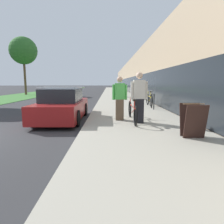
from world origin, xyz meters
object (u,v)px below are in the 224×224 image
(person_bystander, at_px, (120,98))
(person_rider, at_px, (139,98))
(tandem_bicycle, at_px, (132,111))
(street_tree_far, at_px, (23,51))
(sandwich_board_sign, at_px, (193,120))
(bike_rack_hoop, at_px, (153,100))
(parked_sedan_curbside, at_px, (62,106))
(cruiser_bike_nearest, at_px, (149,100))

(person_bystander, bearing_deg, person_rider, -38.88)
(tandem_bicycle, relative_size, street_tree_far, 0.34)
(sandwich_board_sign, relative_size, street_tree_far, 0.12)
(tandem_bicycle, distance_m, street_tree_far, 23.12)
(bike_rack_hoop, xyz_separation_m, parked_sedan_curbside, (-4.36, -2.50, -0.05))
(bike_rack_hoop, height_order, parked_sedan_curbside, parked_sedan_curbside)
(street_tree_far, bearing_deg, tandem_bicycle, -58.29)
(person_rider, relative_size, sandwich_board_sign, 1.99)
(person_bystander, height_order, parked_sedan_curbside, person_bystander)
(tandem_bicycle, distance_m, sandwich_board_sign, 2.63)
(tandem_bicycle, bearing_deg, person_rider, -58.48)
(tandem_bicycle, height_order, bike_rack_hoop, tandem_bicycle)
(tandem_bicycle, xyz_separation_m, person_bystander, (-0.47, 0.22, 0.47))
(person_rider, xyz_separation_m, person_bystander, (-0.66, 0.53, -0.07))
(cruiser_bike_nearest, xyz_separation_m, sandwich_board_sign, (-0.31, -7.23, 0.06))
(person_rider, height_order, parked_sedan_curbside, person_rider)
(tandem_bicycle, height_order, person_rider, person_rider)
(person_bystander, height_order, bike_rack_hoop, person_bystander)
(tandem_bicycle, relative_size, bike_rack_hoop, 2.93)
(tandem_bicycle, relative_size, cruiser_bike_nearest, 1.37)
(parked_sedan_curbside, bearing_deg, person_rider, -23.38)
(cruiser_bike_nearest, bearing_deg, person_bystander, -113.89)
(cruiser_bike_nearest, distance_m, parked_sedan_curbside, 5.98)
(person_rider, bearing_deg, sandwich_board_sign, -59.78)
(person_bystander, relative_size, cruiser_bike_nearest, 0.92)
(person_rider, relative_size, parked_sedan_curbside, 0.44)
(bike_rack_hoop, bearing_deg, sandwich_board_sign, -91.98)
(bike_rack_hoop, xyz_separation_m, street_tree_far, (-13.38, 15.68, 4.96))
(person_rider, distance_m, street_tree_far, 23.36)
(person_bystander, relative_size, parked_sedan_curbside, 0.41)
(street_tree_far, bearing_deg, cruiser_bike_nearest, -46.52)
(person_bystander, height_order, sandwich_board_sign, person_bystander)
(person_bystander, height_order, street_tree_far, street_tree_far)
(tandem_bicycle, height_order, street_tree_far, street_tree_far)
(person_bystander, bearing_deg, bike_rack_hoop, 58.67)
(cruiser_bike_nearest, distance_m, sandwich_board_sign, 7.23)
(sandwich_board_sign, relative_size, parked_sedan_curbside, 0.22)
(tandem_bicycle, distance_m, person_bystander, 0.70)
(cruiser_bike_nearest, xyz_separation_m, parked_sedan_curbside, (-4.47, -3.97, 0.07))
(person_rider, bearing_deg, cruiser_bike_nearest, 74.71)
(person_rider, height_order, person_bystander, person_rider)
(person_bystander, xyz_separation_m, sandwich_board_sign, (1.80, -2.48, -0.38))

